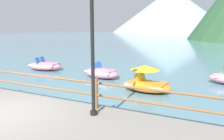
# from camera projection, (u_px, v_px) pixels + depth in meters

# --- Properties ---
(ground_plane) EXTENTS (200.00, 200.00, 0.00)m
(ground_plane) POSITION_uv_depth(u_px,v_px,m) (183.00, 43.00, 41.87)
(ground_plane) COLOR slate
(dock_railing) EXTENTS (23.92, 0.12, 0.95)m
(dock_railing) POSITION_uv_depth(u_px,v_px,m) (37.00, 82.00, 7.56)
(dock_railing) COLOR brown
(dock_railing) RESTS_ON promenade_dock
(lamp_post) EXTENTS (0.28, 0.28, 4.46)m
(lamp_post) POSITION_uv_depth(u_px,v_px,m) (92.00, 19.00, 5.66)
(lamp_post) COLOR black
(lamp_post) RESTS_ON promenade_dock
(pedal_boat_0) EXTENTS (2.57, 1.59, 0.87)m
(pedal_boat_0) POSITION_uv_depth(u_px,v_px,m) (45.00, 66.00, 14.76)
(pedal_boat_0) COLOR pink
(pedal_boat_0) RESTS_ON ground
(pedal_boat_2) EXTENTS (2.40, 1.57, 0.88)m
(pedal_boat_2) POSITION_uv_depth(u_px,v_px,m) (101.00, 73.00, 12.41)
(pedal_boat_2) COLOR pink
(pedal_boat_2) RESTS_ON ground
(pedal_boat_4) EXTENTS (2.39, 1.64, 1.19)m
(pedal_boat_4) POSITION_uv_depth(u_px,v_px,m) (147.00, 82.00, 9.82)
(pedal_boat_4) COLOR orange
(pedal_boat_4) RESTS_ON ground
(distant_peak) EXTENTS (72.18, 72.18, 26.38)m
(distant_peak) POSITION_uv_depth(u_px,v_px,m) (171.00, 11.00, 132.32)
(distant_peak) COLOR #93A3B7
(distant_peak) RESTS_ON ground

